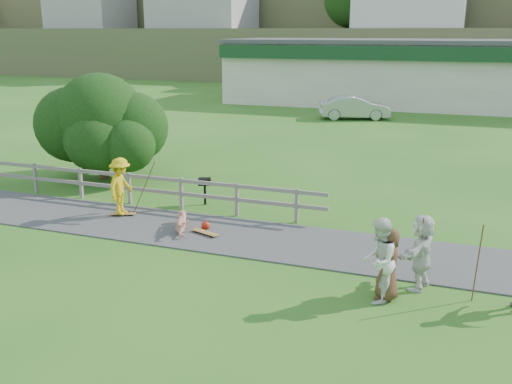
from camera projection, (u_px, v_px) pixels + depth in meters
ground at (192, 251)px, 15.50m from camera, size 260.00×260.00×0.00m
path at (214, 233)px, 16.85m from camera, size 34.00×3.00×0.04m
fence at (114, 182)px, 19.81m from camera, size 15.05×0.10×1.10m
strip_mall at (433, 72)px, 45.05m from camera, size 32.50×10.75×5.10m
skater_rider at (121, 189)px, 18.16m from camera, size 0.79×1.24×1.84m
skater_fallen at (182, 222)px, 16.99m from camera, size 1.62×0.99×0.58m
spectator_a at (379, 261)px, 12.43m from camera, size 0.77×0.96×1.92m
spectator_c at (388, 264)px, 12.56m from camera, size 0.66×0.90×1.68m
spectator_d at (421, 252)px, 13.08m from camera, size 0.94×1.75×1.80m
car_silver at (354, 108)px, 38.35m from camera, size 4.96×3.05×1.54m
tree at (102, 141)px, 22.78m from camera, size 5.73×5.73×3.05m
bbq at (205, 191)px, 19.55m from camera, size 0.53×0.48×0.93m
longboard_rider at (123, 215)px, 18.39m from camera, size 0.82×0.48×0.09m
longboard_fallen at (205, 234)px, 16.70m from camera, size 0.94×0.52×0.10m
helmet at (206, 226)px, 17.15m from camera, size 0.26×0.26×0.26m
pole_rider at (144, 185)px, 18.29m from camera, size 0.03×0.03×2.03m
pole_spec_left at (420, 255)px, 12.92m from camera, size 0.03×0.03×1.78m
pole_spec_right at (477, 263)px, 12.42m from camera, size 0.03×0.03×1.80m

